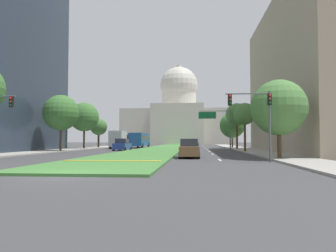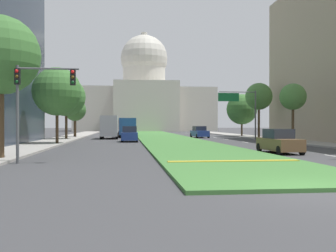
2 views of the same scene
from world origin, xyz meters
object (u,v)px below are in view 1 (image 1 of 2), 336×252
at_px(traffic_light_near_right, 258,110).
at_px(street_tree_left_far, 84,117).
at_px(street_tree_right_far, 237,115).
at_px(sedan_lead_stopped, 189,149).
at_px(street_tree_left_distant, 99,127).
at_px(city_bus, 140,139).
at_px(street_tree_right_near, 279,108).
at_px(street_tree_right_mid, 245,114).
at_px(sedan_midblock, 122,145).
at_px(box_truck_delivery, 119,139).
at_px(sedan_distant, 193,144).
at_px(street_tree_right_distant, 232,125).
at_px(overhead_guide_sign, 219,121).
at_px(capitol_building, 179,118).
at_px(street_tree_left_mid, 61,113).

xyz_separation_m(traffic_light_near_right, street_tree_left_far, (-23.79, 30.21, 1.79)).
distance_m(street_tree_right_far, sedan_lead_stopped, 27.13).
xyz_separation_m(street_tree_left_distant, city_bus, (7.92, 2.11, -2.40)).
bearing_deg(street_tree_right_near, street_tree_right_mid, 91.80).
distance_m(traffic_light_near_right, sedan_lead_stopped, 7.96).
height_order(street_tree_right_far, sedan_midblock, street_tree_right_far).
distance_m(street_tree_right_far, city_bus, 21.03).
distance_m(street_tree_right_near, street_tree_right_far, 27.46).
relative_size(street_tree_right_near, street_tree_right_far, 0.85).
distance_m(traffic_light_near_right, box_truck_delivery, 37.91).
relative_size(street_tree_right_mid, sedan_distant, 1.37).
relative_size(street_tree_right_far, street_tree_right_distant, 1.13).
xyz_separation_m(street_tree_left_far, sedan_lead_stopped, (18.63, -24.94, -4.77)).
distance_m(sedan_distant, city_bus, 11.78).
xyz_separation_m(street_tree_left_far, street_tree_left_distant, (0.08, 8.12, -1.41)).
relative_size(street_tree_left_distant, street_tree_right_distant, 0.85).
distance_m(street_tree_left_far, box_truck_delivery, 7.33).
height_order(street_tree_left_distant, city_bus, street_tree_left_distant).
xyz_separation_m(street_tree_right_mid, box_truck_delivery, (-20.20, 14.51, -3.31)).
relative_size(sedan_lead_stopped, sedan_distant, 0.96).
bearing_deg(overhead_guide_sign, sedan_distant, 118.83).
height_order(capitol_building, street_tree_left_far, capitol_building).
bearing_deg(street_tree_right_far, city_bus, 152.12).
height_order(street_tree_right_far, box_truck_delivery, street_tree_right_far).
xyz_separation_m(street_tree_right_distant, box_truck_delivery, (-20.96, -6.27, -2.76)).
bearing_deg(sedan_lead_stopped, overhead_guide_sign, 79.26).
bearing_deg(street_tree_right_mid, street_tree_right_near, -88.20).
distance_m(capitol_building, street_tree_left_distant, 56.71).
height_order(sedan_lead_stopped, sedan_distant, sedan_distant).
bearing_deg(box_truck_delivery, sedan_lead_stopped, -64.74).
xyz_separation_m(street_tree_left_distant, sedan_distant, (18.70, -2.53, -3.35)).
relative_size(traffic_light_near_right, city_bus, 0.47).
bearing_deg(street_tree_right_distant, street_tree_right_near, -90.46).
relative_size(traffic_light_near_right, sedan_midblock, 1.15).
bearing_deg(sedan_midblock, capitol_building, 85.77).
distance_m(street_tree_left_distant, sedan_distant, 19.17).
distance_m(traffic_light_near_right, street_tree_left_far, 38.50).
height_order(sedan_lead_stopped, box_truck_delivery, box_truck_delivery).
bearing_deg(street_tree_left_distant, city_bus, 14.93).
relative_size(street_tree_left_distant, sedan_lead_stopped, 1.29).
height_order(street_tree_left_mid, sedan_midblock, street_tree_left_mid).
height_order(sedan_midblock, city_bus, city_bus).
relative_size(street_tree_right_far, box_truck_delivery, 1.22).
bearing_deg(street_tree_left_distant, street_tree_left_mid, -87.85).
relative_size(capitol_building, sedan_lead_stopped, 8.75).
bearing_deg(street_tree_left_mid, sedan_lead_stopped, -36.78).
distance_m(capitol_building, sedan_distant, 58.34).
bearing_deg(street_tree_right_far, street_tree_left_far, -178.71).
height_order(overhead_guide_sign, sedan_distant, overhead_guide_sign).
xyz_separation_m(street_tree_left_mid, street_tree_left_distant, (-0.74, 19.76, -1.18)).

